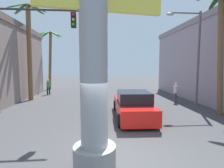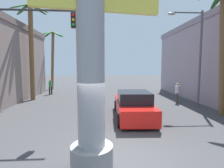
% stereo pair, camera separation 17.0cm
% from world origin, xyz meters
% --- Properties ---
extents(ground_plane, '(92.72, 92.72, 0.00)m').
position_xyz_m(ground_plane, '(0.00, 10.00, 0.00)').
color(ground_plane, '#424244').
extents(neon_sign_pole, '(3.79, 1.22, 9.79)m').
position_xyz_m(neon_sign_pole, '(-0.82, -0.52, 4.66)').
color(neon_sign_pole, '#9E9EA3').
rests_on(neon_sign_pole, ground).
extents(street_lamp, '(2.55, 0.28, 6.81)m').
position_xyz_m(street_lamp, '(6.07, 6.81, 4.15)').
color(street_lamp, '#59595E').
rests_on(street_lamp, ground).
extents(traffic_light_mast, '(5.49, 0.32, 5.70)m').
position_xyz_m(traffic_light_mast, '(-4.75, 3.46, 4.07)').
color(traffic_light_mast, '#333333').
rests_on(traffic_light_mast, ground).
extents(car_lead, '(2.12, 4.94, 1.56)m').
position_xyz_m(car_lead, '(1.27, 4.50, 0.70)').
color(car_lead, black).
rests_on(car_lead, ground).
extents(palm_tree_far_left, '(2.98, 3.11, 7.53)m').
position_xyz_m(palm_tree_far_left, '(-6.81, 17.89, 4.90)').
color(palm_tree_far_left, brown).
rests_on(palm_tree_far_left, ground).
extents(palm_tree_mid_left, '(3.07, 3.11, 8.34)m').
position_xyz_m(palm_tree_mid_left, '(-6.65, 10.59, 5.17)').
color(palm_tree_mid_left, brown).
rests_on(palm_tree_mid_left, ground).
extents(pedestrian_mid_right, '(0.44, 0.44, 1.63)m').
position_xyz_m(pedestrian_mid_right, '(5.59, 8.36, 0.95)').
color(pedestrian_mid_right, '#3F3833').
rests_on(pedestrian_mid_right, ground).
extents(pedestrian_far_left, '(0.42, 0.42, 1.63)m').
position_xyz_m(pedestrian_far_left, '(-5.95, 13.45, 0.95)').
color(pedestrian_far_left, black).
rests_on(pedestrian_far_left, ground).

